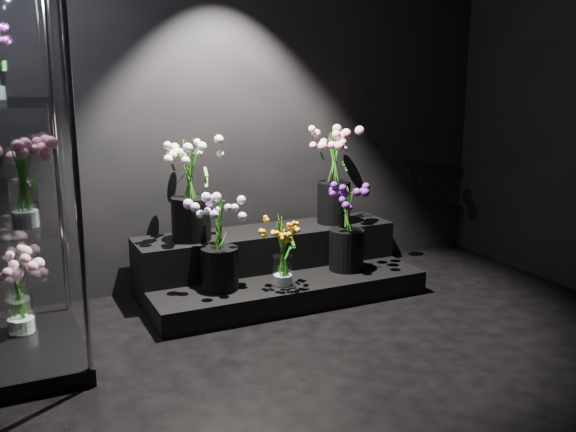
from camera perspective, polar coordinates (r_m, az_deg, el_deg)
floor at (r=3.44m, az=10.23°, el=-14.74°), size 4.00×4.00×0.00m
wall_back at (r=4.80m, az=-3.22°, el=10.80°), size 4.00×0.00×4.00m
display_riser at (r=4.66m, az=-1.29°, el=-4.55°), size 1.93×0.86×0.43m
display_case at (r=3.64m, az=-23.28°, el=3.31°), size 0.57×0.95×2.08m
bouquet_orange_bells at (r=4.27m, az=-0.47°, el=-3.03°), size 0.25×0.25×0.48m
bouquet_lilac at (r=4.19m, az=-6.14°, el=-2.02°), size 0.42×0.42×0.61m
bouquet_purple at (r=4.60m, az=5.27°, el=-0.93°), size 0.36×0.36×0.60m
bouquet_cream_roses at (r=4.40m, az=-8.71°, el=2.98°), size 0.52×0.52×0.71m
bouquet_pink_roses at (r=4.84m, az=4.13°, el=4.13°), size 0.49×0.49×0.71m
bouquet_case_pink at (r=3.43m, az=-22.57°, el=2.91°), size 0.34×0.34×0.45m
bouquet_case_base_pink at (r=3.99m, az=-22.88°, el=-6.19°), size 0.43×0.43×0.48m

